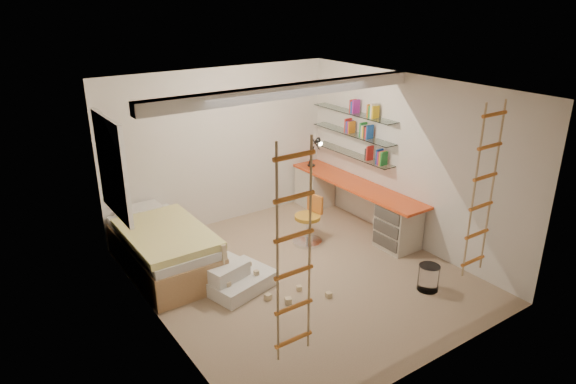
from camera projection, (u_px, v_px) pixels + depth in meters
floor at (300, 275)px, 7.15m from camera, size 4.50×4.50×0.00m
ceiling_beam at (288, 91)px, 6.47m from camera, size 4.00×0.18×0.16m
window_frame at (112, 167)px, 6.70m from camera, size 0.06×1.15×1.35m
window_blind at (115, 167)px, 6.72m from camera, size 0.02×1.00×1.20m
rope_ladder_left at (294, 254)px, 4.55m from camera, size 0.41×0.04×2.13m
rope_ladder_right at (483, 192)px, 5.97m from camera, size 0.41×0.04×2.13m
waste_bin at (429, 278)px, 6.75m from camera, size 0.28×0.28×0.35m
desk at (353, 202)px, 8.57m from camera, size 0.56×2.80×0.75m
shelves at (353, 134)px, 8.46m from camera, size 0.25×1.80×0.71m
bed at (164, 248)px, 7.19m from camera, size 1.02×2.00×0.69m
task_lamp at (317, 147)px, 9.02m from camera, size 0.14×0.36×0.57m
swivel_chair at (308, 226)px, 7.98m from camera, size 0.53×0.53×0.77m
play_platform at (234, 278)px, 6.79m from camera, size 1.02×0.88×0.39m
toy_blocks at (258, 275)px, 6.65m from camera, size 1.15×1.06×0.66m
books at (353, 126)px, 8.42m from camera, size 0.14×0.70×0.92m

